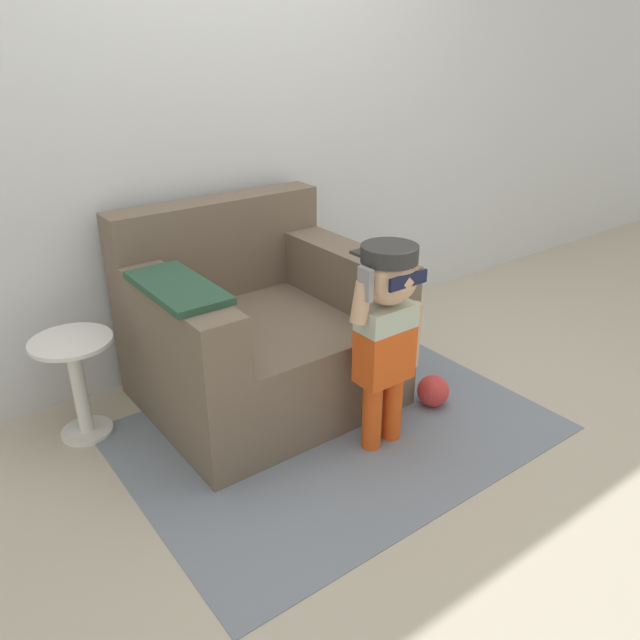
{
  "coord_description": "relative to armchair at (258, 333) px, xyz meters",
  "views": [
    {
      "loc": [
        -1.59,
        -2.03,
        1.66
      ],
      "look_at": [
        -0.1,
        -0.05,
        0.51
      ],
      "focal_mm": 35.0,
      "sensor_mm": 36.0,
      "label": 1
    }
  ],
  "objects": [
    {
      "name": "side_table",
      "position": [
        -0.81,
        0.18,
        -0.05
      ],
      "size": [
        0.35,
        0.35,
        0.47
      ],
      "color": "white",
      "rests_on": "ground_plane"
    },
    {
      "name": "armchair",
      "position": [
        0.0,
        0.0,
        0.0
      ],
      "size": [
        1.12,
        0.97,
        0.92
      ],
      "color": "#6B5B4C",
      "rests_on": "ground_plane"
    },
    {
      "name": "wall_back",
      "position": [
        0.21,
        0.53,
        0.96
      ],
      "size": [
        10.0,
        0.05,
        2.6
      ],
      "color": "silver",
      "rests_on": "ground_plane"
    },
    {
      "name": "rug",
      "position": [
        0.11,
        -0.48,
        -0.33
      ],
      "size": [
        1.84,
        1.36,
        0.01
      ],
      "color": "gray",
      "rests_on": "ground_plane"
    },
    {
      "name": "toy_ball",
      "position": [
        0.62,
        -0.59,
        -0.26
      ],
      "size": [
        0.16,
        0.16,
        0.16
      ],
      "color": "#D13838",
      "rests_on": "ground_plane"
    },
    {
      "name": "person_child",
      "position": [
        0.21,
        -0.67,
        0.27
      ],
      "size": [
        0.37,
        0.28,
        0.91
      ],
      "color": "#E05119",
      "rests_on": "ground_plane"
    },
    {
      "name": "ground_plane",
      "position": [
        0.21,
        -0.3,
        -0.34
      ],
      "size": [
        10.0,
        10.0,
        0.0
      ],
      "primitive_type": "plane",
      "color": "#BCB29E"
    }
  ]
}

